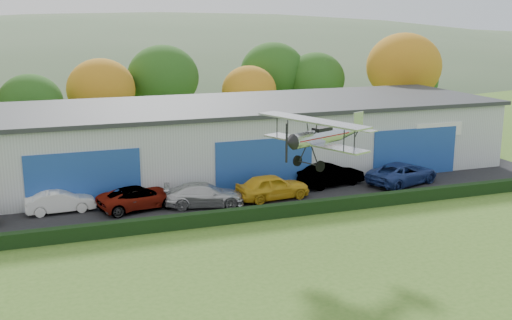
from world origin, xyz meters
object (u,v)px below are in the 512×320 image
object	(u,v)px
car_6	(403,173)
biplane	(323,135)
car_4	(272,187)
car_5	(331,175)
hangar	(238,137)
car_2	(139,198)
car_3	(204,195)
car_1	(60,201)

from	to	relation	value
car_6	biplane	size ratio (longest dim) A/B	0.85
car_4	car_5	world-z (taller)	car_4
hangar	car_5	bearing A→B (deg)	-54.29
car_2	car_5	size ratio (longest dim) A/B	1.07
car_3	car_6	size ratio (longest dim) A/B	0.90
car_3	car_4	distance (m)	4.59
car_1	car_3	bearing A→B (deg)	-103.91
hangar	car_3	bearing A→B (deg)	-120.45
car_3	car_5	bearing A→B (deg)	-68.64
car_1	car_2	size ratio (longest dim) A/B	0.80
car_2	car_6	distance (m)	18.61
car_1	car_4	world-z (taller)	car_4
car_4	car_5	size ratio (longest dim) A/B	1.02
car_2	car_6	bearing A→B (deg)	-104.43
car_4	car_6	bearing A→B (deg)	-93.30
car_4	car_2	bearing A→B (deg)	79.26
car_1	car_4	bearing A→B (deg)	-100.02
car_2	car_1	bearing A→B (deg)	66.11
hangar	biplane	world-z (taller)	biplane
car_3	car_6	xyz separation A→B (m)	(14.65, 0.35, 0.05)
car_4	biplane	distance (m)	9.38
car_6	biplane	world-z (taller)	biplane
car_1	car_2	world-z (taller)	car_2
hangar	car_6	world-z (taller)	hangar
car_1	car_6	distance (m)	23.31
hangar	car_1	size ratio (longest dim) A/B	9.87
car_4	car_6	xyz separation A→B (m)	(10.06, 0.34, -0.05)
hangar	car_4	size ratio (longest dim) A/B	8.32
car_1	car_5	bearing A→B (deg)	-92.81
hangar	car_4	distance (m)	8.49
car_5	biplane	size ratio (longest dim) A/B	0.73
car_2	biplane	xyz separation A→B (m)	(8.26, -8.79, 5.06)
car_1	biplane	distance (m)	16.93
car_1	car_5	size ratio (longest dim) A/B	0.86
car_1	car_3	xyz separation A→B (m)	(8.62, -1.73, 0.05)
car_1	car_6	world-z (taller)	car_6
car_1	car_2	bearing A→B (deg)	-103.52
car_3	car_6	world-z (taller)	car_6
car_6	hangar	bearing A→B (deg)	32.72
car_1	car_6	bearing A→B (deg)	-95.98
car_2	car_6	world-z (taller)	car_6
car_2	car_5	xyz separation A→B (m)	(13.62, 0.83, 0.08)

